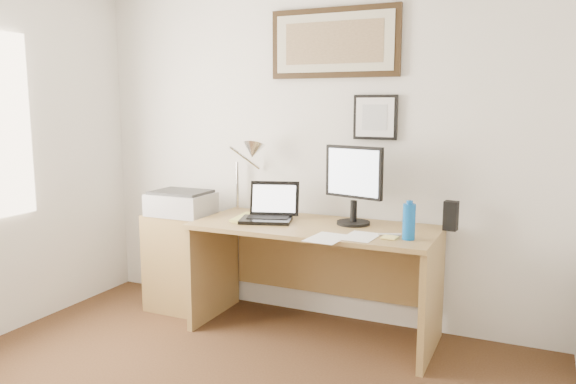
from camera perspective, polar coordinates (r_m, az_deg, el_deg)
The scene contains 17 objects.
wall_back at distance 4.02m, azimuth 2.70°, elevation 4.81°, with size 3.50×0.02×2.50m, color silver.
side_cabinet at distance 4.33m, azimuth -10.46°, elevation -6.93°, with size 0.50×0.40×0.73m, color olive.
water_bottle at distance 3.36m, azimuth 12.19°, elevation -2.97°, with size 0.07×0.07×0.21m, color #0D58B1.
bottle_cap at distance 3.34m, azimuth 12.25°, elevation -1.03°, with size 0.04×0.04×0.02m, color #0D58B1.
speaker at distance 3.67m, azimuth 16.21°, elevation -2.33°, with size 0.08×0.07×0.19m, color black.
paper_sheet_a at distance 3.35m, azimuth 3.95°, elevation -4.69°, with size 0.20×0.28×0.00m, color white.
paper_sheet_b at distance 3.40m, azimuth 7.40°, elevation -4.50°, with size 0.19×0.26×0.00m, color white.
sticky_pad at distance 3.39m, azimuth 10.28°, elevation -4.55°, with size 0.09×0.09×0.01m, color #FDE977.
marker_pen at distance 3.45m, azimuth 10.27°, elevation -4.27°, with size 0.02×0.02×0.14m, color white.
book at distance 3.92m, azimuth -5.12°, elevation -2.55°, with size 0.22×0.31×0.02m, color #D1CE62.
desk at distance 3.83m, azimuth 3.12°, elevation -6.57°, with size 1.60×0.70×0.75m.
laptop at distance 3.83m, azimuth -1.93°, elevation -2.06°, with size 0.40×0.39×0.26m.
lcd_monitor at distance 3.69m, azimuth 6.69°, elevation 1.10°, with size 0.41×0.22×0.52m.
printer at distance 4.20m, azimuth -10.79°, elevation -1.10°, with size 0.44×0.34×0.18m.
desk_lamp at distance 4.03m, azimuth -3.73°, elevation 3.92°, with size 0.29×0.27×0.53m.
picture_large at distance 3.95m, azimuth 4.70°, elevation 14.88°, with size 0.92×0.04×0.47m.
picture_small at distance 3.84m, azimuth 8.86°, elevation 7.51°, with size 0.30×0.03×0.30m.
Camera 1 is at (1.49, -1.73, 1.54)m, focal length 35.00 mm.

